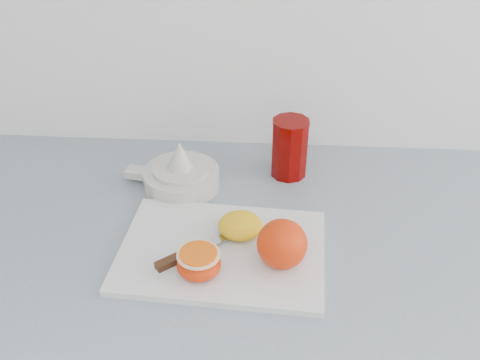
{
  "coord_description": "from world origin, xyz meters",
  "views": [
    {
      "loc": [
        -0.09,
        0.94,
        1.5
      ],
      "look_at": [
        -0.14,
        1.74,
        0.96
      ],
      "focal_mm": 40.0,
      "sensor_mm": 36.0,
      "label": 1
    }
  ],
  "objects_px": {
    "cutting_board": "(222,251)",
    "citrus_juicer": "(180,175)",
    "red_tumbler": "(289,150)",
    "half_orange": "(199,263)"
  },
  "relations": [
    {
      "from": "cutting_board",
      "to": "red_tumbler",
      "type": "height_order",
      "value": "red_tumbler"
    },
    {
      "from": "cutting_board",
      "to": "half_orange",
      "type": "height_order",
      "value": "half_orange"
    },
    {
      "from": "citrus_juicer",
      "to": "red_tumbler",
      "type": "distance_m",
      "value": 0.23
    },
    {
      "from": "half_orange",
      "to": "citrus_juicer",
      "type": "bearing_deg",
      "value": 105.31
    },
    {
      "from": "red_tumbler",
      "to": "citrus_juicer",
      "type": "bearing_deg",
      "value": -164.31
    },
    {
      "from": "half_orange",
      "to": "citrus_juicer",
      "type": "relative_size",
      "value": 0.36
    },
    {
      "from": "cutting_board",
      "to": "citrus_juicer",
      "type": "height_order",
      "value": "citrus_juicer"
    },
    {
      "from": "cutting_board",
      "to": "half_orange",
      "type": "xyz_separation_m",
      "value": [
        -0.03,
        -0.06,
        0.03
      ]
    },
    {
      "from": "half_orange",
      "to": "red_tumbler",
      "type": "relative_size",
      "value": 0.57
    },
    {
      "from": "half_orange",
      "to": "red_tumbler",
      "type": "bearing_deg",
      "value": 65.53
    }
  ]
}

